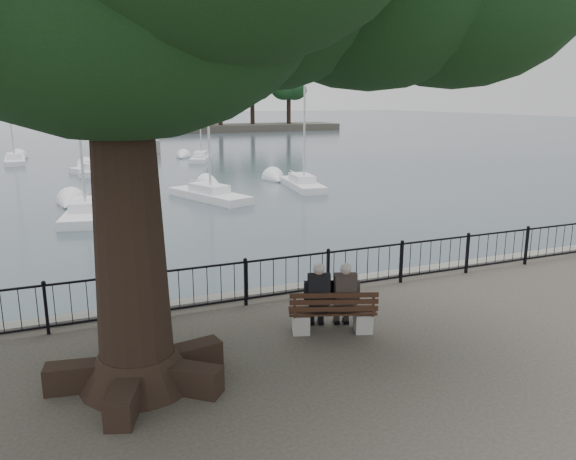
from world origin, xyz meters
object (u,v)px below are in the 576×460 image
person_right (344,299)px  lion_monument (123,130)px  person_left (318,299)px  bench (332,317)px

person_right → lion_monument: 49.48m
person_left → person_right: same height
person_left → lion_monument: lion_monument is taller
bench → person_right: bearing=2.5°
bench → person_left: person_left is taller
person_left → person_right: size_ratio=1.00×
lion_monument → person_left: bearing=-92.5°
bench → lion_monument: lion_monument is taller
bench → person_right: person_right is taller
bench → lion_monument: size_ratio=0.19×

